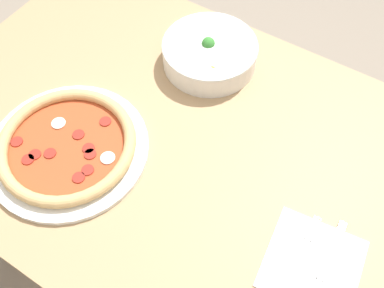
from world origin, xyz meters
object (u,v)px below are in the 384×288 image
at_px(bowl, 210,52).
at_px(knife, 322,273).
at_px(pizza, 67,146).
at_px(fork, 300,256).

height_order(bowl, knife, bowl).
bearing_deg(pizza, fork, 5.42).
distance_m(bowl, fork, 0.52).
distance_m(pizza, knife, 0.57).
xyz_separation_m(fork, knife, (0.05, -0.01, -0.00)).
xyz_separation_m(pizza, knife, (0.57, 0.04, -0.01)).
relative_size(bowl, fork, 1.30).
bearing_deg(knife, fork, 79.46).
height_order(bowl, fork, bowl).
bearing_deg(fork, bowl, 48.21).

